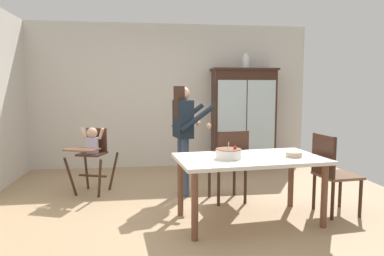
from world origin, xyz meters
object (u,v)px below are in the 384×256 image
(china_cabinet, at_px, (243,118))
(high_chair_with_toddler, at_px, (92,148))
(adult_person, at_px, (184,127))
(birthday_cake, at_px, (229,154))
(dining_chair_right_end, at_px, (330,168))
(dining_table, at_px, (249,165))
(dining_chair_far_side, at_px, (230,161))
(ceramic_vase, at_px, (246,62))
(serving_bowl, at_px, (294,154))

(china_cabinet, bearing_deg, high_chair_with_toddler, -151.87)
(adult_person, distance_m, birthday_cake, 1.22)
(birthday_cake, height_order, dining_chair_right_end, dining_chair_right_end)
(adult_person, distance_m, dining_chair_right_end, 1.96)
(dining_table, height_order, dining_chair_right_end, dining_chair_right_end)
(china_cabinet, height_order, dining_chair_far_side, china_cabinet)
(ceramic_vase, bearing_deg, adult_person, -129.33)
(dining_chair_far_side, bearing_deg, ceramic_vase, -119.07)
(dining_table, bearing_deg, adult_person, 119.36)
(serving_bowl, bearing_deg, dining_table, 173.37)
(high_chair_with_toddler, bearing_deg, dining_table, -15.64)
(china_cabinet, height_order, birthday_cake, china_cabinet)
(high_chair_with_toddler, xyz_separation_m, birthday_cake, (1.65, -1.41, 0.14))
(dining_table, distance_m, serving_bowl, 0.51)
(high_chair_with_toddler, xyz_separation_m, serving_bowl, (2.39, -1.42, 0.11))
(high_chair_with_toddler, distance_m, dining_chair_far_side, 1.97)
(high_chair_with_toddler, bearing_deg, birthday_cake, -20.69)
(ceramic_vase, height_order, adult_person, ceramic_vase)
(adult_person, height_order, dining_chair_far_side, adult_person)
(adult_person, bearing_deg, birthday_cake, -174.04)
(high_chair_with_toddler, distance_m, birthday_cake, 2.17)
(adult_person, height_order, serving_bowl, adult_person)
(dining_chair_right_end, bearing_deg, adult_person, 52.87)
(dining_chair_right_end, bearing_deg, birthday_cake, 90.95)
(adult_person, height_order, birthday_cake, adult_person)
(ceramic_vase, relative_size, dining_table, 0.16)
(adult_person, bearing_deg, serving_bowl, -147.71)
(birthday_cake, xyz_separation_m, dining_chair_far_side, (0.20, 0.72, -0.24))
(high_chair_with_toddler, height_order, birthday_cake, high_chair_with_toddler)
(ceramic_vase, distance_m, dining_chair_far_side, 2.67)
(dining_table, height_order, birthday_cake, birthday_cake)
(ceramic_vase, height_order, high_chair_with_toddler, ceramic_vase)
(ceramic_vase, xyz_separation_m, dining_chair_far_side, (-0.81, -2.10, -1.44))
(china_cabinet, xyz_separation_m, serving_bowl, (-0.23, -2.82, -0.18))
(high_chair_with_toddler, xyz_separation_m, adult_person, (1.28, -0.26, 0.31))
(dining_chair_far_side, bearing_deg, high_chair_with_toddler, -28.78)
(high_chair_with_toddler, xyz_separation_m, dining_chair_far_side, (1.84, -0.70, -0.10))
(serving_bowl, bearing_deg, dining_chair_far_side, 127.31)
(ceramic_vase, distance_m, high_chair_with_toddler, 3.28)
(serving_bowl, bearing_deg, china_cabinet, 85.34)
(adult_person, xyz_separation_m, dining_chair_right_end, (1.64, -1.00, -0.41))
(dining_chair_right_end, bearing_deg, dining_table, 89.66)
(adult_person, bearing_deg, high_chair_with_toddler, 66.77)
(adult_person, bearing_deg, china_cabinet, -50.33)
(dining_table, bearing_deg, dining_chair_right_end, 5.36)
(serving_bowl, xyz_separation_m, dining_chair_far_side, (-0.55, 0.72, -0.21))
(adult_person, bearing_deg, dining_chair_far_side, -139.31)
(china_cabinet, bearing_deg, dining_chair_right_end, -83.61)
(ceramic_vase, xyz_separation_m, birthday_cake, (-1.01, -2.82, -1.20))
(china_cabinet, bearing_deg, ceramic_vase, 7.18)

